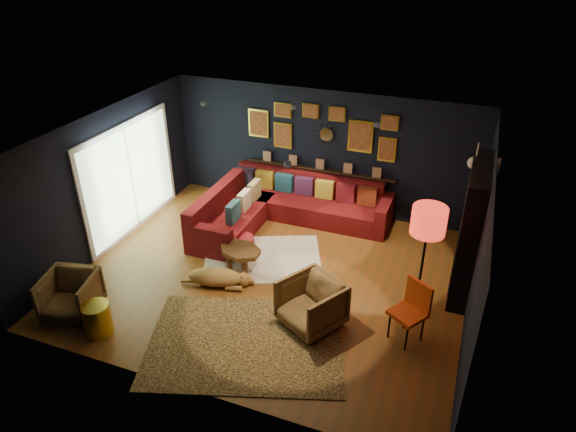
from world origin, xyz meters
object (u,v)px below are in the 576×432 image
(dog, at_px, (215,274))
(sectional, at_px, (278,208))
(orange_chair, at_px, (412,307))
(armchair_right, at_px, (311,302))
(floor_lamp, at_px, (428,225))
(pouf, at_px, (242,245))
(coffee_table, at_px, (240,252))
(armchair_left, at_px, (70,293))
(gold_stool, at_px, (97,319))

(dog, bearing_deg, sectional, 71.87)
(orange_chair, relative_size, dog, 0.75)
(armchair_right, height_order, floor_lamp, floor_lamp)
(pouf, height_order, dog, dog)
(coffee_table, distance_m, dog, 0.62)
(armchair_right, relative_size, dog, 0.66)
(dog, bearing_deg, armchair_left, -153.61)
(pouf, bearing_deg, armchair_left, -124.58)
(coffee_table, height_order, armchair_right, armchair_right)
(armchair_right, relative_size, gold_stool, 1.67)
(armchair_left, xyz_separation_m, orange_chair, (5.04, 1.36, 0.17))
(coffee_table, relative_size, dog, 0.74)
(coffee_table, xyz_separation_m, armchair_right, (1.64, -0.94, 0.07))
(armchair_right, distance_m, orange_chair, 1.48)
(gold_stool, relative_size, floor_lamp, 0.27)
(pouf, bearing_deg, floor_lamp, -9.09)
(orange_chair, bearing_deg, pouf, -166.60)
(sectional, xyz_separation_m, dog, (-0.19, -2.39, -0.10))
(pouf, relative_size, dog, 0.36)
(orange_chair, distance_m, dog, 3.31)
(sectional, xyz_separation_m, armchair_left, (-1.94, -3.86, 0.07))
(armchair_left, distance_m, gold_stool, 0.71)
(sectional, height_order, armchair_right, sectional)
(pouf, distance_m, armchair_left, 3.08)
(floor_lamp, bearing_deg, sectional, 149.17)
(sectional, bearing_deg, dog, -94.45)
(armchair_left, bearing_deg, armchair_right, 3.73)
(dog, bearing_deg, floor_lamp, -4.60)
(orange_chair, bearing_deg, armchair_right, -137.06)
(sectional, height_order, coffee_table, sectional)
(armchair_left, relative_size, armchair_right, 0.93)
(gold_stool, bearing_deg, orange_chair, 19.71)
(coffee_table, distance_m, armchair_left, 2.82)
(armchair_right, xyz_separation_m, orange_chair, (1.46, 0.26, 0.14))
(gold_stool, relative_size, dog, 0.40)
(pouf, xyz_separation_m, armchair_right, (1.84, -1.43, 0.25))
(armchair_right, bearing_deg, armchair_left, -132.64)
(armchair_right, height_order, orange_chair, orange_chair)
(orange_chair, xyz_separation_m, dog, (-3.29, 0.12, -0.35))
(armchair_right, height_order, dog, armchair_right)
(pouf, height_order, orange_chair, orange_chair)
(pouf, xyz_separation_m, dog, (0.01, -1.06, 0.04))
(coffee_table, distance_m, gold_stool, 2.60)
(armchair_right, bearing_deg, dog, -161.13)
(floor_lamp, bearing_deg, gold_stool, -153.23)
(gold_stool, bearing_deg, coffee_table, 60.30)
(armchair_left, bearing_deg, floor_lamp, 8.29)
(sectional, bearing_deg, armchair_right, -59.08)
(armchair_right, bearing_deg, orange_chair, 40.28)
(sectional, xyz_separation_m, armchair_right, (1.65, -2.76, 0.10))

